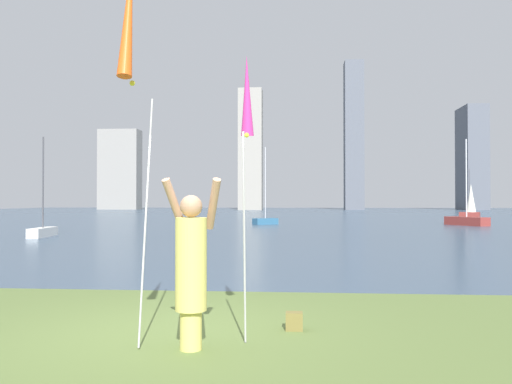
{
  "coord_description": "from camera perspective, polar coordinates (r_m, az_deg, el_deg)",
  "views": [
    {
      "loc": [
        1.75,
        -6.76,
        1.7
      ],
      "look_at": [
        0.71,
        5.84,
        1.9
      ],
      "focal_mm": 37.19,
      "sensor_mm": 36.0,
      "label": 1
    }
  ],
  "objects": [
    {
      "name": "sailboat_1",
      "position": [
        37.93,
        1.01,
        -3.04
      ],
      "size": [
        1.87,
        1.6,
        5.54
      ],
      "color": "#2D6084",
      "rests_on": "ground"
    },
    {
      "name": "sailboat_5",
      "position": [
        39.12,
        21.71,
        -2.82
      ],
      "size": [
        2.45,
        3.18,
        5.93
      ],
      "color": "maroon",
      "rests_on": "ground"
    },
    {
      "name": "bag",
      "position": [
        7.16,
        4.14,
        -13.69
      ],
      "size": [
        0.22,
        0.17,
        0.23
      ],
      "color": "olive",
      "rests_on": "ground"
    },
    {
      "name": "skyline_tower_3",
      "position": [
        106.25,
        22.2,
        3.37
      ],
      "size": [
        3.86,
        7.92,
        19.09
      ],
      "color": "#565B66",
      "rests_on": "ground"
    },
    {
      "name": "skyline_tower_1",
      "position": [
        97.56,
        -0.59,
        4.59
      ],
      "size": [
        4.31,
        3.71,
        22.16
      ],
      "color": "gray",
      "rests_on": "ground"
    },
    {
      "name": "skyline_tower_2",
      "position": [
        100.14,
        10.47,
        5.98
      ],
      "size": [
        3.46,
        3.86,
        27.44
      ],
      "color": "#565B66",
      "rests_on": "ground"
    },
    {
      "name": "person",
      "position": [
        6.16,
        -6.99,
        -7.77
      ],
      "size": [
        0.72,
        0.53,
        1.97
      ],
      "rotation": [
        0.0,
        0.0,
        0.26
      ],
      "color": "#D8CC66",
      "rests_on": "ground"
    },
    {
      "name": "skyline_tower_0",
      "position": [
        105.3,
        -14.42,
        2.34
      ],
      "size": [
        7.65,
        3.8,
        15.31
      ],
      "color": "gray",
      "rests_on": "ground"
    },
    {
      "name": "kite_flag_left",
      "position": [
        6.16,
        -13.46,
        17.49
      ],
      "size": [
        0.16,
        1.15,
        4.48
      ],
      "color": "#B2B2B7",
      "rests_on": "ground"
    },
    {
      "name": "ground",
      "position": [
        57.77,
        2.96,
        -2.67
      ],
      "size": [
        120.0,
        138.0,
        0.12
      ],
      "color": "#5B7038"
    },
    {
      "name": "sailboat_7",
      "position": [
        58.9,
        22.08,
        -1.03
      ],
      "size": [
        2.18,
        1.72,
        4.99
      ],
      "color": "maroon",
      "rests_on": "ground"
    },
    {
      "name": "sailboat_4",
      "position": [
        26.75,
        -21.96,
        -3.85
      ],
      "size": [
        0.8,
        2.53,
        4.69
      ],
      "color": "white",
      "rests_on": "ground"
    },
    {
      "name": "kite_flag_right",
      "position": [
        6.63,
        -0.99,
        9.49
      ],
      "size": [
        0.16,
        0.6,
        3.49
      ],
      "color": "#B2B2B7",
      "rests_on": "ground"
    }
  ]
}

